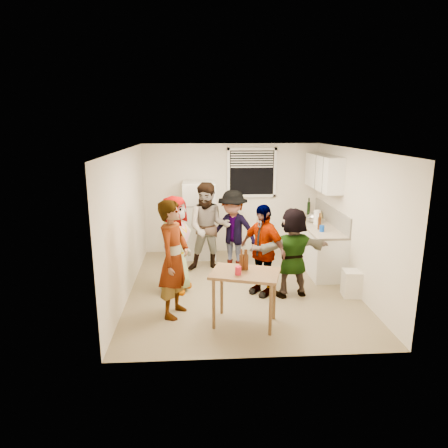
{
  "coord_description": "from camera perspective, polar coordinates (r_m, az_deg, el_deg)",
  "views": [
    {
      "loc": [
        -0.75,
        -6.76,
        2.9
      ],
      "look_at": [
        -0.3,
        0.26,
        1.15
      ],
      "focal_mm": 32.0,
      "sensor_mm": 36.0,
      "label": 1
    }
  ],
  "objects": [
    {
      "name": "guest_stripe",
      "position": [
        6.5,
        -6.95,
        -12.65
      ],
      "size": [
        1.95,
        1.26,
        0.44
      ],
      "primitive_type": "imported",
      "rotation": [
        0.0,
        0.0,
        1.22
      ],
      "color": "#141933",
      "rests_on": "ground"
    },
    {
      "name": "countertop",
      "position": [
        8.53,
        13.17,
        -0.11
      ],
      "size": [
        0.64,
        2.22,
        0.04
      ],
      "primitive_type": "cube",
      "color": "beige",
      "rests_on": "counter_lower"
    },
    {
      "name": "guest_back_right",
      "position": [
        8.27,
        1.23,
        -6.56
      ],
      "size": [
        1.74,
        1.97,
        0.62
      ],
      "primitive_type": "imported",
      "rotation": [
        0.0,
        0.0,
        -0.51
      ],
      "color": "#3A3A3F",
      "rests_on": "ground"
    },
    {
      "name": "trash_bin",
      "position": [
        7.33,
        17.83,
        -7.94
      ],
      "size": [
        0.35,
        0.35,
        0.46
      ],
      "primitive_type": "cube",
      "rotation": [
        0.0,
        0.0,
        -0.11
      ],
      "color": "white",
      "rests_on": "ground"
    },
    {
      "name": "picture_frame",
      "position": [
        9.08,
        13.56,
        1.37
      ],
      "size": [
        0.02,
        0.19,
        0.16
      ],
      "primitive_type": "cube",
      "color": "gold",
      "rests_on": "countertop"
    },
    {
      "name": "window",
      "position": [
        9.11,
        3.99,
        7.32
      ],
      "size": [
        1.12,
        0.1,
        1.06
      ],
      "primitive_type": null,
      "color": "white",
      "rests_on": "room"
    },
    {
      "name": "wine_bottle",
      "position": [
        9.36,
        11.95,
        1.33
      ],
      "size": [
        0.07,
        0.07,
        0.29
      ],
      "primitive_type": "cylinder",
      "color": "black",
      "rests_on": "countertop"
    },
    {
      "name": "blue_cup",
      "position": [
        7.93,
        13.79,
        -1.05
      ],
      "size": [
        0.09,
        0.09,
        0.12
      ],
      "primitive_type": "cylinder",
      "color": "#093FB9",
      "rests_on": "countertop"
    },
    {
      "name": "beer_bottle_counter",
      "position": [
        8.07,
        13.42,
        -0.77
      ],
      "size": [
        0.06,
        0.06,
        0.25
      ],
      "primitive_type": "cylinder",
      "color": "#47230C",
      "rests_on": "countertop"
    },
    {
      "name": "counter_lower",
      "position": [
        8.65,
        13.01,
        -3.0
      ],
      "size": [
        0.6,
        2.2,
        0.86
      ],
      "primitive_type": "cube",
      "color": "white",
      "rests_on": "ground"
    },
    {
      "name": "kettle",
      "position": [
        8.62,
        12.63,
        0.21
      ],
      "size": [
        0.27,
        0.23,
        0.22
      ],
      "primitive_type": null,
      "rotation": [
        0.0,
        0.0,
        -0.02
      ],
      "color": "silver",
      "rests_on": "countertop"
    },
    {
      "name": "backsplash",
      "position": [
        8.57,
        15.07,
        1.22
      ],
      "size": [
        0.03,
        2.2,
        0.36
      ],
      "primitive_type": "cube",
      "color": "#BBB7AB",
      "rests_on": "countertop"
    },
    {
      "name": "red_cup",
      "position": [
        5.75,
        2.03,
        -7.23
      ],
      "size": [
        0.09,
        0.09,
        0.12
      ],
      "primitive_type": "cylinder",
      "color": "red",
      "rests_on": "serving_table"
    },
    {
      "name": "paper_towel",
      "position": [
        8.5,
        13.08,
        -0.0
      ],
      "size": [
        0.13,
        0.13,
        0.29
      ],
      "primitive_type": "cylinder",
      "color": "white",
      "rests_on": "countertop"
    },
    {
      "name": "guest_grey",
      "position": [
        7.37,
        -6.82,
        -9.32
      ],
      "size": [
        1.91,
        1.39,
        0.55
      ],
      "primitive_type": "imported",
      "rotation": [
        0.0,
        0.0,
        1.22
      ],
      "color": "gray",
      "rests_on": "ground"
    },
    {
      "name": "refrigerator",
      "position": [
        8.88,
        -3.54,
        0.6
      ],
      "size": [
        0.7,
        0.7,
        1.7
      ],
      "primitive_type": "cube",
      "color": "white",
      "rests_on": "ground"
    },
    {
      "name": "guest_black",
      "position": [
        7.22,
        5.35,
        -9.8
      ],
      "size": [
        1.83,
        1.77,
        0.39
      ],
      "primitive_type": "imported",
      "rotation": [
        0.0,
        0.0,
        -0.84
      ],
      "color": "black",
      "rests_on": "ground"
    },
    {
      "name": "serving_table",
      "position": [
        6.19,
        2.94,
        -14.0
      ],
      "size": [
        1.12,
        0.9,
        0.82
      ],
      "primitive_type": null,
      "rotation": [
        0.0,
        0.0,
        -0.29
      ],
      "color": "brown",
      "rests_on": "ground"
    },
    {
      "name": "guest_orange",
      "position": [
        7.22,
        9.5,
        -9.93
      ],
      "size": [
        1.71,
        1.8,
        0.46
      ],
      "primitive_type": "imported",
      "rotation": [
        0.0,
        0.0,
        3.32
      ],
      "color": "#CC7A4A",
      "rests_on": "ground"
    },
    {
      "name": "guest_back_left",
      "position": [
        8.26,
        -2.14,
        -6.61
      ],
      "size": [
        0.99,
        1.86,
        0.69
      ],
      "primitive_type": "imported",
      "rotation": [
        0.0,
        0.0,
        -0.06
      ],
      "color": "brown",
      "rests_on": "ground"
    },
    {
      "name": "beer_bottle_table",
      "position": [
        5.93,
        2.47,
        -6.55
      ],
      "size": [
        0.06,
        0.06,
        0.24
      ],
      "primitive_type": "cylinder",
      "color": "#47230C",
      "rests_on": "serving_table"
    },
    {
      "name": "upper_cabinets",
      "position": [
        8.57,
        14.03,
        7.19
      ],
      "size": [
        0.34,
        1.6,
        0.7
      ],
      "primitive_type": "cube",
      "color": "white",
      "rests_on": "room"
    },
    {
      "name": "room",
      "position": [
        7.4,
        2.51,
        -9.13
      ],
      "size": [
        4.0,
        4.5,
        2.5
      ],
      "primitive_type": null,
      "color": "silver",
      "rests_on": "ground"
    }
  ]
}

